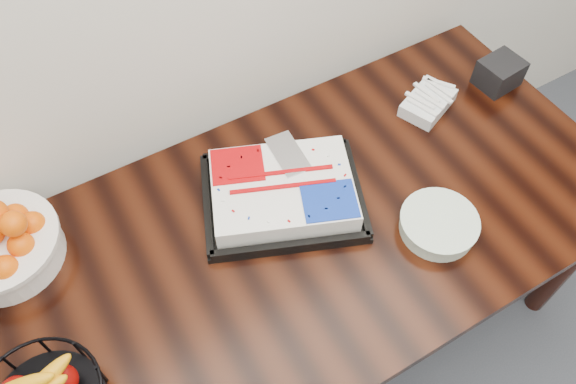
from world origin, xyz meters
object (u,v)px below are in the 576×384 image
table (314,237)px  plate_stack (438,225)px  cake_tray (283,192)px  napkin_box (499,73)px

table → plate_stack: (0.27, -0.19, 0.11)m
table → plate_stack: bearing=-34.8°
table → cake_tray: size_ratio=3.34×
plate_stack → napkin_box: napkin_box is taller
plate_stack → table: bearing=145.2°
table → napkin_box: size_ratio=13.99×
cake_tray → napkin_box: (0.84, 0.05, 0.00)m
cake_tray → plate_stack: size_ratio=2.54×
table → plate_stack: plate_stack is taller
plate_stack → napkin_box: size_ratio=1.65×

